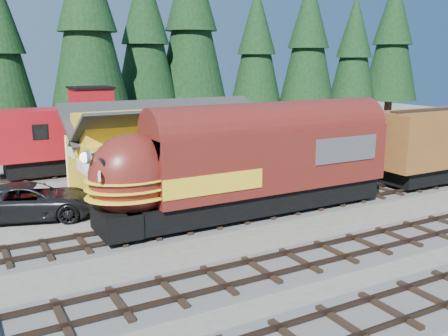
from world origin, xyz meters
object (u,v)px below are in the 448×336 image
locomotive (242,169)px  pickup_truck_a (32,201)px  depot (180,142)px  caboose (79,135)px

locomotive → pickup_truck_a: (-9.12, 5.05, -1.64)m
depot → locomotive: (0.39, -6.50, -0.43)m
caboose → pickup_truck_a: bearing=-116.8°
caboose → pickup_truck_a: (-4.52, -8.95, -1.82)m
depot → locomotive: bearing=-86.6°
caboose → pickup_truck_a: caboose is taller
locomotive → pickup_truck_a: bearing=151.0°
caboose → pickup_truck_a: size_ratio=1.65×
depot → pickup_truck_a: size_ratio=1.99×
depot → caboose: size_ratio=1.21×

